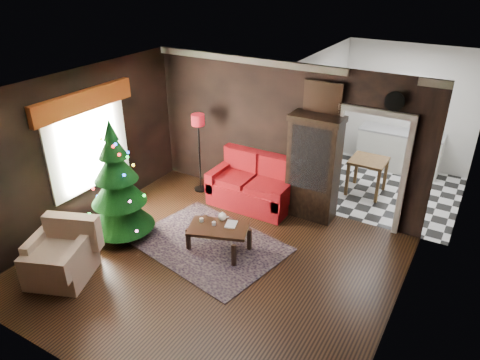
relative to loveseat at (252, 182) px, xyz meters
The scene contains 26 objects.
floor 2.15m from the loveseat, 78.96° to the right, with size 5.50×5.50×0.00m, color black.
ceiling 3.11m from the loveseat, 78.96° to the right, with size 5.50×5.50×0.00m, color white.
wall_back 1.08m from the loveseat, 48.37° to the left, with size 5.50×5.50×0.00m, color black.
wall_front 4.66m from the loveseat, 84.98° to the right, with size 5.50×5.50×0.00m, color black.
wall_left 3.25m from the loveseat, 138.90° to the right, with size 5.50×5.50×0.00m, color black.
wall_right 3.86m from the loveseat, 33.06° to the right, with size 5.50×5.50×0.00m, color black.
doorway 2.22m from the loveseat, 12.09° to the left, with size 1.10×0.10×2.10m, color silver, non-canonical shape.
left_window 3.11m from the loveseat, 141.31° to the right, with size 0.05×1.60×1.40m, color white.
valance 3.40m from the loveseat, 140.32° to the right, with size 0.12×2.10×0.35m, color #9C3E15.
kitchen_floor 2.91m from the loveseat, 42.88° to the left, with size 3.00×3.00×0.00m, color white.
kitchen_window 4.17m from the loveseat, 58.30° to the left, with size 0.70×0.06×0.70m, color white.
rug 1.67m from the loveseat, 88.71° to the right, with size 2.45×1.78×0.01m, color #291E24.
loveseat is the anchor object (origin of this frame).
curio_cabinet 1.25m from the loveseat, 10.83° to the left, with size 0.90×0.45×1.90m, color black, non-canonical shape.
floor_lamp 1.29m from the loveseat, behind, with size 0.28×0.28×1.67m, color black, non-canonical shape.
christmas_tree 2.61m from the loveseat, 123.52° to the right, with size 1.11×1.11×2.11m, color black, non-canonical shape.
armchair 3.72m from the loveseat, 112.73° to the right, with size 0.91×0.91×0.93m, color tan, non-canonical shape.
coffee_table 1.66m from the loveseat, 80.77° to the right, with size 0.97×0.58×0.44m, color black, non-canonical shape.
teapot 1.42m from the loveseat, 81.75° to the right, with size 0.16×0.16×0.15m, color white, non-canonical shape.
cup_a 1.61m from the loveseat, 84.25° to the right, with size 0.07×0.07×0.06m, color white.
cup_b 1.62m from the loveseat, 92.78° to the right, with size 0.07×0.07×0.06m, color silver.
book 1.52m from the loveseat, 77.76° to the right, with size 0.18×0.02×0.24m, color tan.
wall_clock 3.04m from the loveseat, ahead, with size 0.32×0.32×0.06m, color white.
painting 2.13m from the loveseat, 19.40° to the left, with size 0.62×0.05×0.52m, color #A0613B.
kitchen_counter 3.79m from the loveseat, 56.31° to the left, with size 1.80×0.60×0.90m, color silver.
kitchen_table 2.45m from the loveseat, 42.51° to the left, with size 0.70×0.70×0.75m, color brown, non-canonical shape.
Camera 1 is at (3.31, -4.76, 4.47)m, focal length 33.42 mm.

